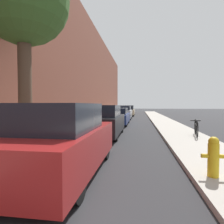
% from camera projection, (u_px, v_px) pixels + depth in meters
% --- Properties ---
extents(ground_plane, '(120.00, 120.00, 0.00)m').
position_uv_depth(ground_plane, '(128.00, 124.00, 15.01)').
color(ground_plane, '#28282B').
extents(sidewalk_left, '(2.00, 52.00, 0.12)m').
position_uv_depth(sidewalk_left, '(92.00, 123.00, 15.43)').
color(sidewalk_left, '#ADA89E').
rests_on(sidewalk_left, ground).
extents(sidewalk_right, '(2.00, 52.00, 0.12)m').
position_uv_depth(sidewalk_right, '(167.00, 124.00, 14.59)').
color(sidewalk_right, '#ADA89E').
rests_on(sidewalk_right, ground).
extents(building_facade_left, '(0.70, 52.00, 9.83)m').
position_uv_depth(building_facade_left, '(76.00, 62.00, 15.44)').
color(building_facade_left, brown).
rests_on(building_facade_left, ground).
extents(parked_car_red, '(1.84, 3.90, 1.53)m').
position_uv_depth(parked_car_red, '(57.00, 141.00, 4.18)').
color(parked_car_red, black).
rests_on(parked_car_red, ground).
extents(parked_car_black, '(1.89, 4.19, 1.49)m').
position_uv_depth(parked_car_black, '(101.00, 121.00, 9.23)').
color(parked_car_black, black).
rests_on(parked_car_black, ground).
extents(parked_car_navy, '(1.92, 4.61, 1.26)m').
position_uv_depth(parked_car_navy, '(116.00, 116.00, 14.59)').
color(parked_car_navy, black).
rests_on(parked_car_navy, ground).
extents(parked_car_silver, '(1.80, 4.33, 1.40)m').
position_uv_depth(parked_car_silver, '(123.00, 113.00, 20.08)').
color(parked_car_silver, black).
rests_on(parked_car_silver, ground).
extents(parked_car_champagne, '(1.88, 4.30, 1.42)m').
position_uv_depth(parked_car_champagne, '(127.00, 111.00, 26.01)').
color(parked_car_champagne, black).
rests_on(parked_car_champagne, ground).
extents(street_tree_near, '(2.84, 2.84, 6.10)m').
position_uv_depth(street_tree_near, '(24.00, 1.00, 5.96)').
color(street_tree_near, '#4C3A2B').
rests_on(street_tree_near, sidewalk_left).
extents(fire_hydrant, '(0.44, 0.20, 0.77)m').
position_uv_depth(fire_hydrant, '(213.00, 156.00, 3.67)').
color(fire_hydrant, gold).
rests_on(fire_hydrant, sidewalk_right).
extents(bicycle, '(0.50, 1.73, 0.72)m').
position_uv_depth(bicycle, '(196.00, 128.00, 8.45)').
color(bicycle, black).
rests_on(bicycle, sidewalk_right).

